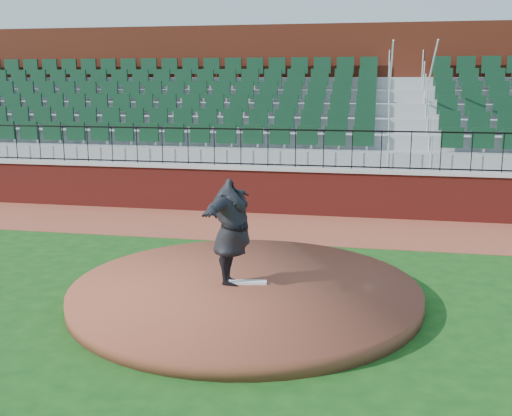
# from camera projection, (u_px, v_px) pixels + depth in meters

# --- Properties ---
(ground) EXTENTS (90.00, 90.00, 0.00)m
(ground) POSITION_uv_depth(u_px,v_px,m) (238.00, 304.00, 9.97)
(ground) COLOR #154513
(ground) RESTS_ON ground
(warning_track) EXTENTS (34.00, 3.20, 0.01)m
(warning_track) POSITION_uv_depth(u_px,v_px,m) (286.00, 227.00, 15.16)
(warning_track) COLOR brown
(warning_track) RESTS_ON ground
(field_wall) EXTENTS (34.00, 0.35, 1.20)m
(field_wall) POSITION_uv_depth(u_px,v_px,m) (295.00, 192.00, 16.57)
(field_wall) COLOR maroon
(field_wall) RESTS_ON ground
(wall_cap) EXTENTS (34.00, 0.45, 0.10)m
(wall_cap) POSITION_uv_depth(u_px,v_px,m) (295.00, 169.00, 16.44)
(wall_cap) COLOR #B7B7B7
(wall_cap) RESTS_ON field_wall
(wall_railing) EXTENTS (34.00, 0.05, 1.00)m
(wall_railing) POSITION_uv_depth(u_px,v_px,m) (296.00, 149.00, 16.32)
(wall_railing) COLOR black
(wall_railing) RESTS_ON wall_cap
(seating_stands) EXTENTS (34.00, 5.10, 4.60)m
(seating_stands) POSITION_uv_depth(u_px,v_px,m) (307.00, 123.00, 18.84)
(seating_stands) COLOR gray
(seating_stands) RESTS_ON ground
(concourse_wall) EXTENTS (34.00, 0.50, 5.50)m
(concourse_wall) POSITION_uv_depth(u_px,v_px,m) (316.00, 105.00, 21.43)
(concourse_wall) COLOR maroon
(concourse_wall) RESTS_ON ground
(pitchers_mound) EXTENTS (5.82, 5.82, 0.25)m
(pitchers_mound) POSITION_uv_depth(u_px,v_px,m) (245.00, 292.00, 10.18)
(pitchers_mound) COLOR brown
(pitchers_mound) RESTS_ON ground
(pitching_rubber) EXTENTS (0.66, 0.28, 0.04)m
(pitching_rubber) POSITION_uv_depth(u_px,v_px,m) (248.00, 282.00, 10.20)
(pitching_rubber) COLOR white
(pitching_rubber) RESTS_ON pitchers_mound
(pitcher) EXTENTS (0.68, 2.22, 1.79)m
(pitcher) POSITION_uv_depth(u_px,v_px,m) (232.00, 232.00, 10.00)
(pitcher) COLOR black
(pitcher) RESTS_ON pitchers_mound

